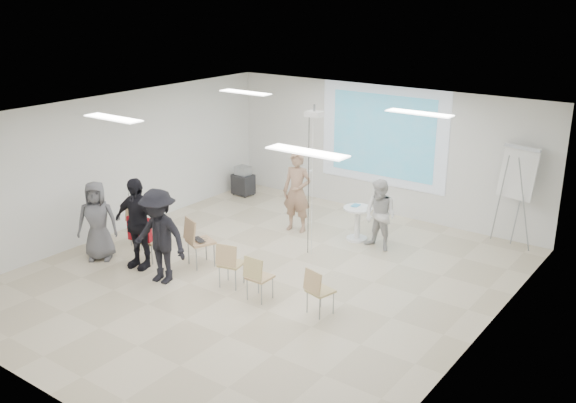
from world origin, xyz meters
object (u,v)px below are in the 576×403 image
Objects in this scene: audience_outer at (97,216)px; flipchart_easel at (518,174)px; chair_left_mid at (147,238)px; player_right at (380,211)px; chair_left_inner at (197,238)px; chair_center at (229,261)px; audience_mid at (159,230)px; pedestal_table at (357,221)px; chair_far_left at (139,220)px; chair_right_inner at (257,275)px; chair_right_far at (317,288)px; player_left at (297,187)px; audience_left at (137,217)px; av_cart at (243,182)px; laptop at (201,240)px.

flipchart_easel is at bearing 1.61° from audience_outer.
player_right is at bearing 31.54° from chair_left_mid.
chair_left_inner reaches higher than chair_center.
chair_left_inner is 0.49× the size of audience_mid.
player_right is (0.61, -0.17, 0.40)m from pedestal_table.
chair_left_mid is at bearing -24.87° from chair_far_left.
chair_center is 0.48× the size of audience_outer.
chair_right_inner is (1.82, -0.44, -0.09)m from chair_left_inner.
chair_right_far is (1.14, -3.23, 0.06)m from pedestal_table.
player_left is at bearing 58.91° from chair_far_left.
flipchart_easel is at bearing 41.78° from chair_center.
chair_center is at bearing -28.77° from audience_outer.
audience_left reaches higher than pedestal_table.
chair_right_inner is at bearing -43.61° from av_cart.
audience_mid is at bearing -115.59° from pedestal_table.
flipchart_easel reaches higher than audience_outer.
chair_left_mid is at bearing 49.64° from laptop.
player_right is at bearing 39.38° from audience_left.
audience_left is (0.05, -0.25, 0.52)m from chair_left_mid.
chair_right_far reaches higher than laptop.
chair_far_left is 2.77× the size of laptop.
chair_center is 2.36× the size of laptop.
chair_right_inner is at bearing 5.92° from audience_mid.
flipchart_easel reaches higher than audience_left.
chair_center is 1.82m from chair_right_far.
pedestal_table is 0.38× the size of audience_mid.
player_right is 0.82× the size of audience_mid.
chair_center is 6.07m from flipchart_easel.
chair_right_far is at bearing -71.33° from player_right.
player_right is at bearing 79.71° from chair_right_inner.
audience_mid is (-0.10, -0.96, 0.47)m from laptop.
audience_mid is 5.31m from av_cart.
chair_right_far is 0.38× the size of flipchart_easel.
laptop is (0.03, 0.10, -0.05)m from chair_left_inner.
pedestal_table is at bearing -135.89° from flipchart_easel.
player_right is 3.40m from chair_center.
chair_far_left reaches higher than chair_right_inner.
audience_mid is at bearing -154.55° from chair_right_far.
flipchart_easel reaches higher than chair_far_left.
audience_outer is (-2.22, -3.55, -0.12)m from player_left.
chair_left_inner reaches higher than chair_right_far.
chair_right_inner is 3.67m from audience_outer.
player_left is at bearing 103.21° from chair_left_inner.
av_cart is (-1.30, 4.62, -0.66)m from audience_left.
audience_outer is (-2.90, -0.54, 0.38)m from chair_center.
audience_mid is at bearing -116.51° from flipchart_easel.
laptop is at bearing 162.99° from chair_right_inner.
chair_far_left reaches higher than pedestal_table.
chair_far_left is 3.98m from av_cart.
audience_left reaches higher than chair_left_inner.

